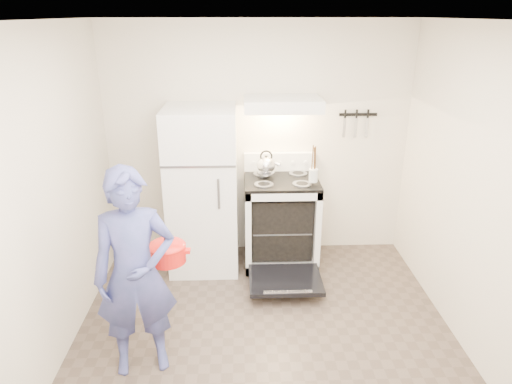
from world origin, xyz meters
TOP-DOWN VIEW (x-y plane):
  - floor at (0.00, 0.00)m, footprint 3.60×3.60m
  - back_wall at (0.00, 1.80)m, footprint 3.20×0.02m
  - refrigerator at (-0.58, 1.45)m, footprint 0.70×0.70m
  - stove_body at (0.23, 1.48)m, footprint 0.76×0.65m
  - cooktop at (0.23, 1.48)m, footprint 0.76×0.65m
  - backsplash at (0.23, 1.76)m, footprint 0.76×0.07m
  - oven_door at (0.23, 0.88)m, footprint 0.70×0.54m
  - oven_rack at (0.23, 1.48)m, footprint 0.60×0.52m
  - range_hood at (0.23, 1.55)m, footprint 0.76×0.50m
  - knife_strip at (1.05, 1.79)m, footprint 0.40×0.02m
  - pizza_stone at (0.21, 1.46)m, footprint 0.30×0.30m
  - tea_kettle at (0.07, 1.55)m, footprint 0.23×0.19m
  - utensil_jar at (0.53, 1.32)m, footprint 0.11×0.11m
  - person at (-0.95, -0.08)m, footprint 0.66×0.50m
  - dutch_oven at (-0.76, 0.19)m, footprint 0.35×0.28m

SIDE VIEW (x-z plane):
  - floor at x=0.00m, z-range 0.00..0.00m
  - oven_door at x=0.23m, z-range 0.10..0.15m
  - oven_rack at x=0.23m, z-range 0.43..0.45m
  - pizza_stone at x=0.21m, z-range 0.45..0.46m
  - stove_body at x=0.23m, z-range 0.00..0.92m
  - person at x=-0.95m, z-range 0.00..1.60m
  - dutch_oven at x=-0.76m, z-range 0.71..0.94m
  - refrigerator at x=-0.58m, z-range 0.00..1.70m
  - cooktop at x=0.23m, z-range 0.92..0.95m
  - utensil_jar at x=0.53m, z-range 0.98..1.11m
  - backsplash at x=0.23m, z-range 0.95..1.15m
  - tea_kettle at x=0.07m, z-range 0.95..1.24m
  - back_wall at x=0.00m, z-range 0.00..2.50m
  - knife_strip at x=1.05m, z-range 1.54..1.56m
  - range_hood at x=0.23m, z-range 1.65..1.77m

